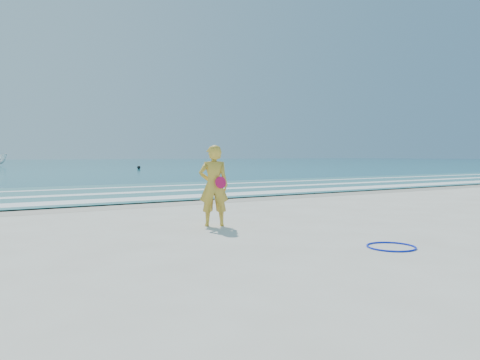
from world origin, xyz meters
TOP-DOWN VIEW (x-y plane):
  - ground at (0.00, 0.00)m, footprint 400.00×400.00m
  - wet_sand at (0.00, 9.00)m, footprint 400.00×2.40m
  - shallow at (0.00, 14.00)m, footprint 400.00×10.00m
  - foam_near at (0.00, 10.30)m, footprint 400.00×1.40m
  - foam_mid at (0.00, 13.20)m, footprint 400.00×0.90m
  - foam_far at (0.00, 16.50)m, footprint 400.00×0.60m
  - hoop at (0.78, -0.36)m, footprint 1.05×1.05m
  - buoy at (12.79, 46.34)m, footprint 0.39×0.39m
  - woman at (-0.65, 3.48)m, footprint 0.80×0.68m

SIDE VIEW (x-z plane):
  - ground at x=0.00m, z-range 0.00..0.00m
  - wet_sand at x=0.00m, z-range 0.00..0.00m
  - hoop at x=0.78m, z-range 0.00..0.03m
  - shallow at x=0.00m, z-range 0.04..0.05m
  - foam_near at x=0.00m, z-range 0.05..0.06m
  - foam_mid at x=0.00m, z-range 0.05..0.06m
  - foam_far at x=0.00m, z-range 0.05..0.06m
  - buoy at x=12.79m, z-range 0.04..0.43m
  - woman at x=-0.65m, z-range 0.00..1.84m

